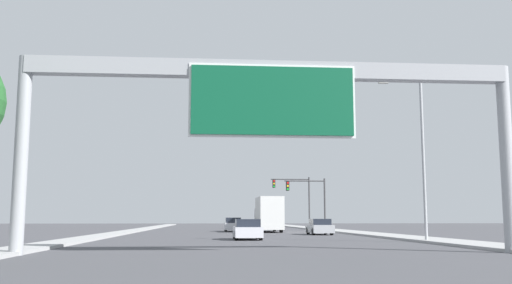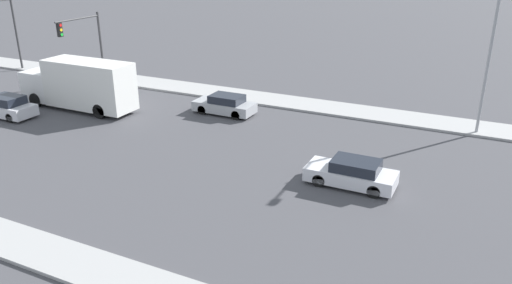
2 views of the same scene
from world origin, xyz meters
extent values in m
cube|color=#A6A6A6|center=(11.25, 60.00, 0.07)|extent=(3.00, 120.00, 0.15)
cube|color=silver|center=(0.00, 33.47, 0.51)|extent=(1.78, 4.31, 0.67)
cube|color=#1E232D|center=(0.00, 33.26, 1.10)|extent=(1.57, 2.24, 0.52)
cylinder|color=black|center=(-0.78, 34.81, 0.32)|extent=(0.22, 0.64, 0.64)
cylinder|color=black|center=(0.78, 34.81, 0.32)|extent=(0.22, 0.64, 0.64)
cylinder|color=black|center=(-0.78, 32.14, 0.32)|extent=(0.22, 0.64, 0.64)
cylinder|color=black|center=(0.78, 32.14, 0.32)|extent=(0.22, 0.64, 0.64)
cube|color=silver|center=(0.00, 57.48, 0.55)|extent=(1.80, 4.20, 0.74)
cube|color=#1E232D|center=(0.00, 57.27, 1.20)|extent=(1.58, 2.18, 0.56)
cylinder|color=black|center=(0.79, 58.78, 0.32)|extent=(0.22, 0.64, 0.64)
cylinder|color=black|center=(-0.79, 56.17, 0.32)|extent=(0.22, 0.64, 0.64)
cylinder|color=black|center=(0.79, 56.17, 0.32)|extent=(0.22, 0.64, 0.64)
cube|color=#A5A8AD|center=(7.00, 44.41, 0.51)|extent=(1.78, 4.25, 0.67)
cube|color=#1E232D|center=(7.00, 44.20, 1.10)|extent=(1.57, 2.21, 0.52)
cylinder|color=black|center=(6.22, 45.73, 0.32)|extent=(0.22, 0.64, 0.64)
cylinder|color=black|center=(7.78, 45.73, 0.32)|extent=(0.22, 0.64, 0.64)
cylinder|color=black|center=(6.22, 43.09, 0.32)|extent=(0.22, 0.64, 0.64)
cylinder|color=black|center=(7.78, 43.09, 0.32)|extent=(0.22, 0.64, 0.64)
cube|color=white|center=(3.50, 57.61, 1.35)|extent=(2.14, 2.52, 2.10)
cube|color=silver|center=(3.50, 53.11, 1.92)|extent=(2.33, 6.47, 3.23)
cylinder|color=black|center=(2.47, 57.48, 0.50)|extent=(0.28, 1.00, 1.00)
cylinder|color=black|center=(4.53, 57.48, 0.50)|extent=(0.28, 1.00, 1.00)
cylinder|color=black|center=(2.47, 51.49, 0.50)|extent=(0.28, 1.00, 1.00)
cylinder|color=black|center=(4.53, 51.49, 0.50)|extent=(0.28, 1.00, 1.00)
cylinder|color=#3D3D3F|center=(10.25, 58.00, 2.92)|extent=(0.20, 0.20, 5.84)
cylinder|color=#3D3D3F|center=(7.99, 58.00, 5.54)|extent=(4.53, 0.14, 0.14)
cube|color=black|center=(6.09, 58.00, 4.96)|extent=(0.35, 0.28, 1.05)
cylinder|color=red|center=(6.09, 57.84, 5.31)|extent=(0.22, 0.04, 0.22)
cylinder|color=yellow|center=(6.09, 57.84, 4.96)|extent=(0.22, 0.04, 0.22)
cylinder|color=green|center=(6.09, 57.84, 4.61)|extent=(0.22, 0.04, 0.22)
cylinder|color=#3D3D3F|center=(10.25, 68.00, 3.35)|extent=(0.20, 0.20, 6.69)
cylinder|color=#9EA0A5|center=(10.35, 28.42, 4.98)|extent=(0.18, 0.18, 9.97)
camera|label=1|loc=(-2.50, -4.96, 1.42)|focal=40.00mm
camera|label=2|loc=(-21.64, 28.05, 10.91)|focal=35.00mm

